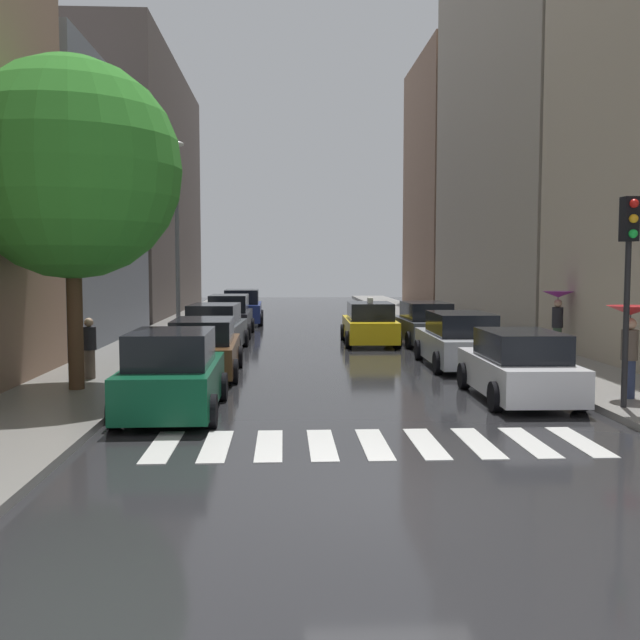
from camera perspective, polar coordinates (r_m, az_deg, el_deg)
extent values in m
cube|color=#262629|center=(33.67, -0.23, -0.95)|extent=(28.00, 72.00, 0.04)
cube|color=gray|center=(33.99, -11.24, -0.82)|extent=(3.00, 72.00, 0.15)
cube|color=gray|center=(34.58, 10.59, -0.73)|extent=(3.00, 72.00, 0.15)
cube|color=silver|center=(12.78, -12.21, -9.66)|extent=(0.45, 2.20, 0.01)
cube|color=silver|center=(12.67, -8.13, -9.73)|extent=(0.45, 2.20, 0.01)
cube|color=silver|center=(12.62, -4.00, -9.76)|extent=(0.45, 2.20, 0.01)
cube|color=silver|center=(12.63, 0.15, -9.73)|extent=(0.45, 2.20, 0.01)
cube|color=silver|center=(12.71, 4.26, -9.66)|extent=(0.45, 2.20, 0.01)
cube|color=silver|center=(12.85, 8.30, -9.53)|extent=(0.45, 2.20, 0.01)
cube|color=silver|center=(13.05, 12.23, -9.37)|extent=(0.45, 2.20, 0.01)
cube|color=silver|center=(13.31, 16.03, -9.17)|extent=(0.45, 2.20, 0.01)
cube|color=silver|center=(13.62, 19.65, -8.94)|extent=(0.45, 2.20, 0.01)
cube|color=slate|center=(30.58, -21.09, 8.10)|extent=(6.00, 12.54, 10.48)
cube|color=#564C47|center=(48.04, -14.42, 9.70)|extent=(6.00, 21.45, 15.38)
cube|color=#9E9384|center=(39.02, 16.50, 14.80)|extent=(6.00, 18.36, 20.57)
cube|color=#8C6B56|center=(53.83, 10.80, 10.41)|extent=(6.00, 12.20, 17.71)
cube|color=#0C4C2D|center=(15.41, -11.42, -4.97)|extent=(1.84, 4.18, 0.86)
cube|color=black|center=(15.10, -11.58, -2.17)|extent=(1.61, 2.31, 0.70)
cylinder|color=black|center=(16.94, -13.78, -5.15)|extent=(0.22, 0.64, 0.64)
cylinder|color=black|center=(16.71, -7.67, -5.20)|extent=(0.22, 0.64, 0.64)
cylinder|color=black|center=(14.29, -15.80, -6.95)|extent=(0.22, 0.64, 0.64)
cylinder|color=black|center=(14.01, -8.52, -7.06)|extent=(0.22, 0.64, 0.64)
cube|color=brown|center=(20.60, -9.05, -2.73)|extent=(1.87, 4.58, 0.78)
cube|color=black|center=(20.30, -9.13, -0.82)|extent=(1.62, 2.53, 0.64)
cylinder|color=black|center=(22.20, -11.01, -2.88)|extent=(0.23, 0.64, 0.64)
cylinder|color=black|center=(22.05, -6.37, -2.88)|extent=(0.23, 0.64, 0.64)
cylinder|color=black|center=(19.25, -12.11, -4.00)|extent=(0.23, 0.64, 0.64)
cylinder|color=black|center=(19.08, -6.76, -4.00)|extent=(0.23, 0.64, 0.64)
cube|color=#474C51|center=(26.21, -8.19, -1.15)|extent=(2.04, 4.70, 0.84)
cube|color=black|center=(25.92, -8.28, 0.48)|extent=(1.73, 2.61, 0.69)
cylinder|color=black|center=(27.87, -9.62, -1.41)|extent=(0.25, 0.65, 0.64)
cylinder|color=black|center=(27.63, -5.87, -1.42)|extent=(0.25, 0.65, 0.64)
cylinder|color=black|center=(24.88, -10.76, -2.11)|extent=(0.25, 0.65, 0.64)
cylinder|color=black|center=(24.61, -6.56, -2.13)|extent=(0.25, 0.65, 0.64)
cube|color=black|center=(31.99, -7.09, -0.11)|extent=(1.81, 4.52, 0.89)
cube|color=black|center=(31.72, -7.13, 1.32)|extent=(1.58, 2.49, 0.73)
cylinder|color=black|center=(33.58, -8.39, -0.43)|extent=(0.22, 0.64, 0.64)
cylinder|color=black|center=(33.44, -5.36, -0.42)|extent=(0.22, 0.64, 0.64)
cylinder|color=black|center=(30.63, -8.96, -0.89)|extent=(0.22, 0.64, 0.64)
cylinder|color=black|center=(30.48, -5.64, -0.88)|extent=(0.22, 0.64, 0.64)
cube|color=navy|center=(38.36, -6.10, 0.64)|extent=(2.00, 4.70, 0.90)
cube|color=black|center=(38.08, -6.12, 1.84)|extent=(1.74, 2.60, 0.73)
cylinder|color=black|center=(39.97, -7.39, 0.34)|extent=(0.23, 0.64, 0.64)
cylinder|color=black|center=(39.89, -4.62, 0.35)|extent=(0.23, 0.64, 0.64)
cylinder|color=black|center=(36.90, -7.69, 0.00)|extent=(0.23, 0.64, 0.64)
cylinder|color=black|center=(36.82, -4.69, 0.02)|extent=(0.23, 0.64, 0.64)
cube|color=silver|center=(17.36, 15.20, -4.14)|extent=(1.87, 4.41, 0.77)
cube|color=black|center=(17.06, 15.46, -1.91)|extent=(1.62, 2.44, 0.63)
cylinder|color=black|center=(18.54, 11.21, -4.30)|extent=(0.23, 0.64, 0.64)
cylinder|color=black|center=(19.03, 16.49, -4.18)|extent=(0.23, 0.64, 0.64)
cylinder|color=black|center=(15.78, 13.60, -5.85)|extent=(0.23, 0.64, 0.64)
cylinder|color=black|center=(16.35, 19.70, -5.63)|extent=(0.23, 0.64, 0.64)
cube|color=#B2B7BF|center=(22.55, 10.79, -2.10)|extent=(1.94, 4.80, 0.81)
cube|color=black|center=(22.25, 10.96, -0.28)|extent=(1.69, 2.65, 0.66)
cylinder|color=black|center=(23.93, 7.76, -2.32)|extent=(0.23, 0.64, 0.64)
cylinder|color=black|center=(24.32, 12.12, -2.27)|extent=(0.23, 0.64, 0.64)
cylinder|color=black|center=(20.86, 9.23, -3.32)|extent=(0.23, 0.64, 0.64)
cylinder|color=black|center=(21.30, 14.19, -3.24)|extent=(0.23, 0.64, 0.64)
cube|color=#474C51|center=(28.59, 8.17, -0.72)|extent=(1.92, 4.61, 0.81)
cube|color=black|center=(28.31, 8.28, 0.72)|extent=(1.64, 2.56, 0.66)
cylinder|color=black|center=(29.90, 5.86, -0.98)|extent=(0.24, 0.65, 0.64)
cylinder|color=black|center=(30.27, 9.17, -0.95)|extent=(0.24, 0.65, 0.64)
cylinder|color=black|center=(26.96, 7.02, -1.57)|extent=(0.24, 0.65, 0.64)
cylinder|color=black|center=(27.37, 10.68, -1.53)|extent=(0.24, 0.65, 0.64)
cube|color=yellow|center=(28.53, 3.89, -0.71)|extent=(1.94, 4.61, 0.80)
cube|color=black|center=(28.25, 3.94, 0.71)|extent=(1.68, 2.55, 0.65)
cube|color=#F2EDCC|center=(28.23, 3.95, 1.56)|extent=(0.21, 0.36, 0.18)
cylinder|color=black|center=(29.98, 1.85, -0.95)|extent=(0.23, 0.64, 0.64)
cylinder|color=black|center=(30.15, 5.36, -0.94)|extent=(0.23, 0.64, 0.64)
cylinder|color=black|center=(26.98, 2.24, -1.54)|extent=(0.23, 0.64, 0.64)
cylinder|color=black|center=(27.17, 6.14, -1.52)|extent=(0.23, 0.64, 0.64)
cylinder|color=navy|center=(17.43, 23.00, -4.28)|extent=(0.28, 0.28, 0.84)
cylinder|color=brown|center=(17.34, 23.07, -1.81)|extent=(0.36, 0.36, 0.67)
sphere|color=tan|center=(17.30, 23.12, -0.28)|extent=(0.26, 0.26, 0.26)
cone|color=red|center=(17.28, 23.15, 0.69)|extent=(1.01, 1.01, 0.20)
cylinder|color=#333338|center=(17.31, 23.11, -0.56)|extent=(0.02, 0.02, 0.76)
cylinder|color=#38513D|center=(25.44, 18.06, -1.53)|extent=(0.28, 0.28, 0.85)
cylinder|color=black|center=(25.37, 18.10, 0.19)|extent=(0.36, 0.36, 0.68)
sphere|color=tan|center=(25.34, 18.13, 1.25)|extent=(0.27, 0.27, 0.27)
cone|color=#8C1E8C|center=(25.33, 18.14, 1.92)|extent=(1.03, 1.03, 0.20)
cylinder|color=#333338|center=(25.35, 18.12, 1.06)|extent=(0.02, 0.02, 0.77)
cylinder|color=brown|center=(19.71, -17.58, -3.31)|extent=(0.28, 0.28, 0.75)
cylinder|color=black|center=(19.63, -17.63, -1.38)|extent=(0.36, 0.36, 0.59)
sphere|color=tan|center=(19.60, -17.66, -0.18)|extent=(0.23, 0.23, 0.23)
cylinder|color=#513823|center=(18.04, -18.61, -0.47)|extent=(0.36, 0.36, 2.98)
sphere|color=#328629|center=(18.12, -18.90, 11.13)|extent=(5.10, 5.10, 5.10)
cylinder|color=black|center=(16.13, 22.84, -0.37)|extent=(0.12, 0.12, 3.40)
cube|color=black|center=(16.11, 23.06, 7.28)|extent=(0.30, 0.30, 0.90)
sphere|color=red|center=(15.97, 23.38, 8.38)|extent=(0.18, 0.18, 0.18)
sphere|color=#F2A519|center=(15.95, 23.35, 7.30)|extent=(0.18, 0.18, 0.18)
sphere|color=green|center=(15.94, 23.31, 6.23)|extent=(0.18, 0.18, 0.18)
cylinder|color=#595B60|center=(28.14, -11.11, 5.71)|extent=(0.16, 0.16, 7.28)
ellipsoid|color=beige|center=(28.49, -11.22, 13.35)|extent=(0.60, 0.28, 0.24)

